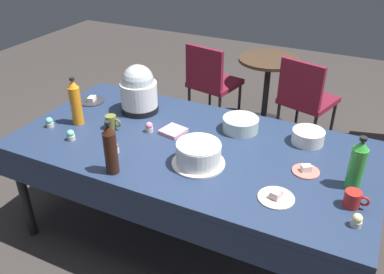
{
  "coord_description": "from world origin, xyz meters",
  "views": [
    {
      "loc": [
        0.93,
        -1.91,
        2.03
      ],
      "look_at": [
        0.0,
        0.0,
        0.8
      ],
      "focal_mm": 37.9,
      "sensor_mm": 36.0,
      "label": 1
    }
  ],
  "objects_px": {
    "cupcake_cocoa": "(115,148)",
    "cupcake_berry": "(50,122)",
    "coffee_mug_red": "(353,199)",
    "maroon_chair_left": "(211,79)",
    "dessert_plate_coral": "(306,170)",
    "soda_bottle_lime_soda": "(357,164)",
    "coffee_mug_olive": "(112,122)",
    "soda_bottle_cola": "(111,149)",
    "round_cafe_table": "(267,79)",
    "maroon_chair_right": "(305,96)",
    "dessert_plate_cream": "(276,197)",
    "cupcake_rose": "(71,135)",
    "ceramic_snack_bowl": "(308,137)",
    "cupcake_vanilla": "(149,127)",
    "potluck_table": "(192,153)",
    "glass_salad_bowl": "(241,124)",
    "soda_bottle_orange_juice": "(76,103)",
    "cupcake_lemon": "(357,220)",
    "frosted_layer_cake": "(198,154)",
    "slow_cooker": "(139,90)",
    "dessert_plate_charcoal": "(92,101)"
  },
  "relations": [
    {
      "from": "cupcake_cocoa",
      "to": "cupcake_berry",
      "type": "height_order",
      "value": "same"
    },
    {
      "from": "coffee_mug_red",
      "to": "maroon_chair_left",
      "type": "bearing_deg",
      "value": 130.34
    },
    {
      "from": "dessert_plate_coral",
      "to": "soda_bottle_lime_soda",
      "type": "bearing_deg",
      "value": -5.94
    },
    {
      "from": "coffee_mug_red",
      "to": "dessert_plate_coral",
      "type": "bearing_deg",
      "value": 143.67
    },
    {
      "from": "cupcake_berry",
      "to": "coffee_mug_olive",
      "type": "bearing_deg",
      "value": 22.65
    },
    {
      "from": "soda_bottle_cola",
      "to": "coffee_mug_olive",
      "type": "xyz_separation_m",
      "value": [
        -0.3,
        0.4,
        -0.1
      ]
    },
    {
      "from": "soda_bottle_lime_soda",
      "to": "round_cafe_table",
      "type": "bearing_deg",
      "value": 118.14
    },
    {
      "from": "coffee_mug_olive",
      "to": "maroon_chair_right",
      "type": "relative_size",
      "value": 0.13
    },
    {
      "from": "coffee_mug_red",
      "to": "maroon_chair_left",
      "type": "relative_size",
      "value": 0.14
    },
    {
      "from": "dessert_plate_cream",
      "to": "cupcake_berry",
      "type": "xyz_separation_m",
      "value": [
        -1.55,
        0.08,
        0.02
      ]
    },
    {
      "from": "cupcake_rose",
      "to": "coffee_mug_red",
      "type": "height_order",
      "value": "coffee_mug_red"
    },
    {
      "from": "cupcake_berry",
      "to": "ceramic_snack_bowl",
      "type": "bearing_deg",
      "value": 18.88
    },
    {
      "from": "cupcake_rose",
      "to": "maroon_chair_right",
      "type": "xyz_separation_m",
      "value": [
        1.08,
        1.88,
        -0.29
      ]
    },
    {
      "from": "cupcake_vanilla",
      "to": "soda_bottle_lime_soda",
      "type": "xyz_separation_m",
      "value": [
        1.25,
        -0.04,
        0.11
      ]
    },
    {
      "from": "potluck_table",
      "to": "glass_salad_bowl",
      "type": "xyz_separation_m",
      "value": [
        0.2,
        0.3,
        0.11
      ]
    },
    {
      "from": "potluck_table",
      "to": "cupcake_berry",
      "type": "distance_m",
      "value": 0.97
    },
    {
      "from": "ceramic_snack_bowl",
      "to": "dessert_plate_cream",
      "type": "xyz_separation_m",
      "value": [
        -0.02,
        -0.62,
        -0.03
      ]
    },
    {
      "from": "dessert_plate_coral",
      "to": "soda_bottle_cola",
      "type": "bearing_deg",
      "value": -154.19
    },
    {
      "from": "cupcake_cocoa",
      "to": "cupcake_vanilla",
      "type": "height_order",
      "value": "same"
    },
    {
      "from": "cupcake_vanilla",
      "to": "soda_bottle_orange_juice",
      "type": "relative_size",
      "value": 0.21
    },
    {
      "from": "glass_salad_bowl",
      "to": "round_cafe_table",
      "type": "xyz_separation_m",
      "value": [
        -0.25,
        1.53,
        -0.3
      ]
    },
    {
      "from": "cupcake_berry",
      "to": "cupcake_lemon",
      "type": "height_order",
      "value": "same"
    },
    {
      "from": "dessert_plate_coral",
      "to": "coffee_mug_red",
      "type": "distance_m",
      "value": 0.33
    },
    {
      "from": "cupcake_cocoa",
      "to": "maroon_chair_left",
      "type": "xyz_separation_m",
      "value": [
        -0.2,
        1.89,
        -0.29
      ]
    },
    {
      "from": "dessert_plate_coral",
      "to": "cupcake_lemon",
      "type": "distance_m",
      "value": 0.45
    },
    {
      "from": "soda_bottle_cola",
      "to": "round_cafe_table",
      "type": "distance_m",
      "value": 2.32
    },
    {
      "from": "frosted_layer_cake",
      "to": "dessert_plate_cream",
      "type": "relative_size",
      "value": 1.64
    },
    {
      "from": "soda_bottle_orange_juice",
      "to": "coffee_mug_olive",
      "type": "relative_size",
      "value": 2.92
    },
    {
      "from": "frosted_layer_cake",
      "to": "coffee_mug_red",
      "type": "xyz_separation_m",
      "value": [
        0.83,
        -0.01,
        -0.02
      ]
    },
    {
      "from": "coffee_mug_red",
      "to": "maroon_chair_right",
      "type": "bearing_deg",
      "value": 107.84
    },
    {
      "from": "slow_cooker",
      "to": "soda_bottle_orange_juice",
      "type": "relative_size",
      "value": 1.04
    },
    {
      "from": "soda_bottle_lime_soda",
      "to": "maroon_chair_right",
      "type": "bearing_deg",
      "value": 108.99
    },
    {
      "from": "potluck_table",
      "to": "cupcake_rose",
      "type": "height_order",
      "value": "cupcake_rose"
    },
    {
      "from": "soda_bottle_orange_juice",
      "to": "round_cafe_table",
      "type": "relative_size",
      "value": 0.45
    },
    {
      "from": "dessert_plate_coral",
      "to": "maroon_chair_left",
      "type": "xyz_separation_m",
      "value": [
        -1.26,
        1.59,
        -0.27
      ]
    },
    {
      "from": "cupcake_cocoa",
      "to": "cupcake_berry",
      "type": "bearing_deg",
      "value": 172.37
    },
    {
      "from": "soda_bottle_orange_juice",
      "to": "cupcake_cocoa",
      "type": "bearing_deg",
      "value": -24.47
    },
    {
      "from": "maroon_chair_right",
      "to": "dessert_plate_charcoal",
      "type": "bearing_deg",
      "value": -133.54
    },
    {
      "from": "glass_salad_bowl",
      "to": "soda_bottle_cola",
      "type": "distance_m",
      "value": 0.89
    },
    {
      "from": "frosted_layer_cake",
      "to": "ceramic_snack_bowl",
      "type": "bearing_deg",
      "value": 45.28
    },
    {
      "from": "dessert_plate_coral",
      "to": "coffee_mug_olive",
      "type": "distance_m",
      "value": 1.25
    },
    {
      "from": "dessert_plate_cream",
      "to": "cupcake_berry",
      "type": "distance_m",
      "value": 1.55
    },
    {
      "from": "ceramic_snack_bowl",
      "to": "dessert_plate_charcoal",
      "type": "xyz_separation_m",
      "value": [
        -1.56,
        -0.1,
        -0.03
      ]
    },
    {
      "from": "dessert_plate_cream",
      "to": "dessert_plate_coral",
      "type": "relative_size",
      "value": 1.23
    },
    {
      "from": "soda_bottle_cola",
      "to": "potluck_table",
      "type": "bearing_deg",
      "value": 60.02
    },
    {
      "from": "soda_bottle_cola",
      "to": "frosted_layer_cake",
      "type": "bearing_deg",
      "value": 35.09
    },
    {
      "from": "glass_salad_bowl",
      "to": "cupcake_vanilla",
      "type": "height_order",
      "value": "glass_salad_bowl"
    },
    {
      "from": "potluck_table",
      "to": "cupcake_cocoa",
      "type": "bearing_deg",
      "value": -142.19
    },
    {
      "from": "frosted_layer_cake",
      "to": "dessert_plate_cream",
      "type": "height_order",
      "value": "frosted_layer_cake"
    },
    {
      "from": "soda_bottle_orange_juice",
      "to": "coffee_mug_olive",
      "type": "xyz_separation_m",
      "value": [
        0.24,
        0.04,
        -0.11
      ]
    }
  ]
}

